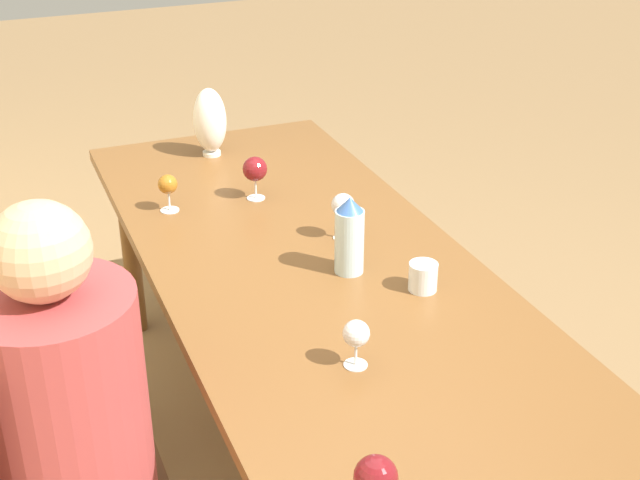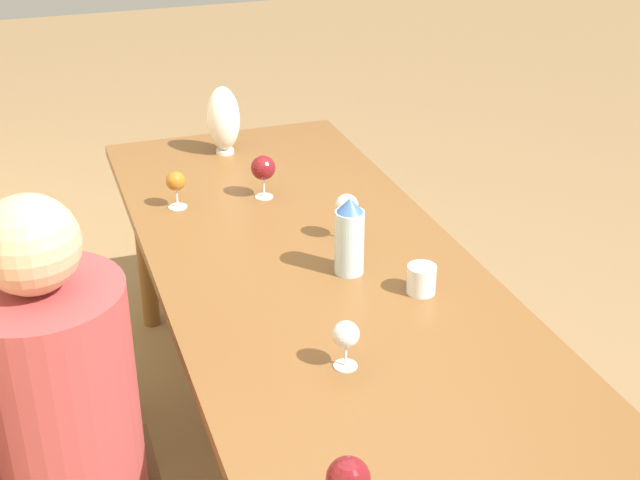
# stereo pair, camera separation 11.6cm
# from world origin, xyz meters

# --- Properties ---
(ground_plane) EXTENTS (14.00, 14.00, 0.00)m
(ground_plane) POSITION_xyz_m (0.00, 0.00, 0.00)
(ground_plane) COLOR olive
(dining_table) EXTENTS (2.43, 0.91, 0.76)m
(dining_table) POSITION_xyz_m (0.00, 0.00, 0.69)
(dining_table) COLOR brown
(dining_table) RESTS_ON ground_plane
(water_bottle) EXTENTS (0.08, 0.08, 0.23)m
(water_bottle) POSITION_xyz_m (-0.03, -0.08, 0.88)
(water_bottle) COLOR #ADCCD6
(water_bottle) RESTS_ON dining_table
(water_tumbler) EXTENTS (0.08, 0.08, 0.08)m
(water_tumbler) POSITION_xyz_m (-0.20, -0.22, 0.81)
(water_tumbler) COLOR silver
(water_tumbler) RESTS_ON dining_table
(vase) EXTENTS (0.12, 0.12, 0.26)m
(vase) POSITION_xyz_m (0.99, 0.04, 0.90)
(vase) COLOR silver
(vase) RESTS_ON dining_table
(wine_glass_0) EXTENTS (0.08, 0.08, 0.14)m
(wine_glass_0) POSITION_xyz_m (-0.92, 0.27, 0.87)
(wine_glass_0) COLOR silver
(wine_glass_0) RESTS_ON dining_table
(wine_glass_1) EXTENTS (0.08, 0.08, 0.15)m
(wine_glass_1) POSITION_xyz_m (0.55, 0.01, 0.87)
(wine_glass_1) COLOR silver
(wine_glass_1) RESTS_ON dining_table
(wine_glass_2) EXTENTS (0.07, 0.07, 0.12)m
(wine_glass_2) POSITION_xyz_m (-0.45, 0.10, 0.85)
(wine_glass_2) COLOR silver
(wine_glass_2) RESTS_ON dining_table
(wine_glass_3) EXTENTS (0.06, 0.06, 0.13)m
(wine_glass_3) POSITION_xyz_m (0.57, 0.30, 0.85)
(wine_glass_3) COLOR silver
(wine_glass_3) RESTS_ON dining_table
(wine_glass_4) EXTENTS (0.07, 0.07, 0.15)m
(wine_glass_4) POSITION_xyz_m (0.17, -0.14, 0.87)
(wine_glass_4) COLOR silver
(wine_glass_4) RESTS_ON dining_table
(chair_far) EXTENTS (0.44, 0.44, 0.98)m
(chair_far) POSITION_xyz_m (0.40, 0.84, 0.51)
(chair_far) COLOR brown
(chair_far) RESTS_ON ground_plane
(person_near) EXTENTS (0.38, 0.38, 1.25)m
(person_near) POSITION_xyz_m (-0.32, 0.75, 0.66)
(person_near) COLOR #2D2D38
(person_near) RESTS_ON ground_plane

